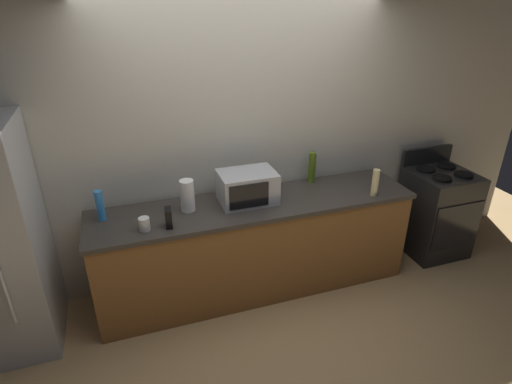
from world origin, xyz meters
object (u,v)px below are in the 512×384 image
cordless_phone (169,218)px  bottle_hand_soap (375,183)px  microwave (247,187)px  bottle_olive_oil (312,167)px  mug_white (144,224)px  stove_range (436,211)px  paper_towel_roll (187,196)px  bottle_spray_cleaner (100,206)px

cordless_phone → bottle_hand_soap: bearing=5.4°
microwave → bottle_olive_oil: bottle_olive_oil is taller
microwave → mug_white: (-0.89, -0.21, -0.08)m
microwave → bottle_olive_oil: bearing=15.2°
stove_range → bottle_hand_soap: (-0.96, -0.20, 0.56)m
bottle_olive_oil → microwave: bearing=-164.8°
microwave → bottle_olive_oil: 0.73m
stove_range → paper_towel_roll: paper_towel_roll is taller
cordless_phone → bottle_olive_oil: bearing=22.6°
cordless_phone → mug_white: 0.19m
bottle_olive_oil → cordless_phone: bearing=-164.1°
bottle_olive_oil → bottle_spray_cleaner: (-1.90, -0.13, -0.02)m
cordless_phone → bottle_olive_oil: size_ratio=0.50×
paper_towel_roll → bottle_olive_oil: 1.23m
bottle_spray_cleaner → mug_white: bottle_spray_cleaner is taller
paper_towel_roll → bottle_hand_soap: (1.62, -0.25, -0.01)m
bottle_olive_oil → mug_white: bottle_olive_oil is taller
cordless_phone → bottle_olive_oil: 1.46m
bottle_hand_soap → mug_white: (-1.99, 0.04, -0.07)m
stove_range → mug_white: stove_range is taller
stove_range → bottle_hand_soap: 1.13m
paper_towel_roll → bottle_spray_cleaner: size_ratio=1.07×
microwave → paper_towel_roll: size_ratio=1.78×
cordless_phone → stove_range: bearing=10.1°
bottle_spray_cleaner → stove_range: bearing=-2.0°
stove_range → bottle_spray_cleaner: bottle_spray_cleaner is taller
paper_towel_roll → mug_white: paper_towel_roll is taller
cordless_phone → bottle_hand_soap: size_ratio=0.61×
microwave → paper_towel_roll: bearing=179.8°
cordless_phone → microwave: bearing=23.3°
stove_range → bottle_hand_soap: bottle_hand_soap is taller
bottle_olive_oil → mug_white: size_ratio=2.82×
cordless_phone → bottle_olive_oil: (1.41, 0.40, 0.07)m
bottle_olive_oil → stove_range: bearing=-9.9°
cordless_phone → bottle_olive_oil: bottle_olive_oil is taller
paper_towel_roll → microwave: bearing=-0.2°
cordless_phone → mug_white: bearing=-172.6°
bottle_olive_oil → bottle_hand_soap: 0.60m
bottle_hand_soap → bottle_spray_cleaner: bottle_spray_cleaner is taller
paper_towel_roll → cordless_phone: paper_towel_roll is taller
microwave → mug_white: microwave is taller
microwave → bottle_olive_oil: (0.70, 0.19, 0.01)m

